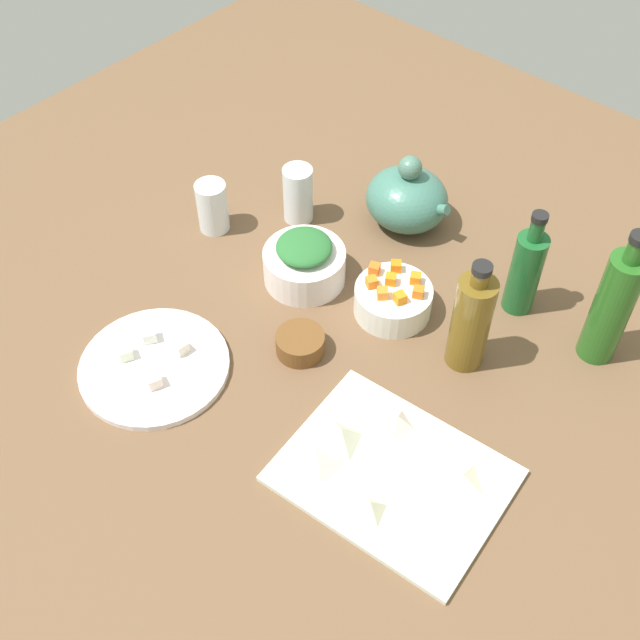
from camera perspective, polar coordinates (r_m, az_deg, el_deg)
tabletop at (r=137.68cm, az=0.00°, el=-1.78°), size 190.00×190.00×3.00cm
cutting_board at (r=121.21cm, az=5.22°, el=-10.95°), size 34.29×27.63×1.00cm
plate_tofu at (r=134.88cm, az=-11.69°, el=-3.25°), size 24.77×24.77×1.20cm
bowl_greens at (r=143.98cm, az=-1.11°, el=3.88°), size 14.79×14.79×6.48cm
bowl_carrots at (r=139.42cm, az=5.20°, el=1.41°), size 13.51×13.51×5.40cm
bowl_small_side at (r=133.60cm, az=-1.42°, el=-1.68°), size 8.23×8.23×3.68cm
teapot at (r=154.39cm, az=6.21°, el=8.59°), size 17.46×15.05×15.36cm
bottle_0 at (r=139.89cm, az=14.41°, el=3.43°), size 5.40×5.40×21.09cm
bottle_1 at (r=134.47cm, az=20.09°, el=0.94°), size 6.17×6.17×26.43cm
bottle_2 at (r=128.89cm, az=10.69°, el=-0.07°), size 6.30×6.30×21.76cm
drinking_glass_0 at (r=154.75cm, az=-1.57°, el=8.94°), size 5.76×5.76×11.54cm
drinking_glass_1 at (r=154.27cm, az=-7.66°, el=7.99°), size 5.90×5.90×10.22cm
carrot_cube_0 at (r=135.01cm, az=5.70°, el=1.59°), size 2.34×2.34×1.80cm
carrot_cube_1 at (r=138.43cm, az=6.80°, el=2.96°), size 2.45×2.45×1.80cm
carrot_cube_2 at (r=140.14cm, az=5.42°, el=3.82°), size 2.53×2.53×1.80cm
carrot_cube_3 at (r=137.84cm, az=5.05°, el=2.90°), size 2.46×2.46×1.80cm
carrot_cube_4 at (r=137.13cm, az=3.70°, el=2.71°), size 2.47×2.47×1.80cm
carrot_cube_5 at (r=135.44cm, az=4.46°, el=1.91°), size 2.55×2.55×1.80cm
carrot_cube_6 at (r=139.23cm, az=4.03°, el=3.57°), size 2.35×2.35×1.80cm
carrot_cube_7 at (r=136.25cm, az=7.01°, el=1.99°), size 2.40×2.40×1.80cm
chopped_greens_mound at (r=140.72cm, az=-1.14°, el=5.23°), size 13.81×13.90×2.85cm
tofu_cube_0 at (r=134.49cm, az=-9.90°, el=-1.90°), size 2.36×2.36×2.20cm
tofu_cube_1 at (r=137.10cm, az=-12.05°, el=-1.08°), size 3.03×3.03×2.20cm
tofu_cube_2 at (r=130.89cm, az=-11.72°, el=-4.25°), size 2.83×2.83×2.20cm
tofu_cube_3 at (r=135.54cm, az=-13.69°, el=-2.28°), size 2.93×2.93×2.20cm
dumpling_0 at (r=120.13cm, az=-0.18°, el=-9.97°), size 7.90×7.97×2.22cm
dumpling_1 at (r=122.02cm, az=1.48°, el=-8.15°), size 7.51×7.28×3.19cm
dumpling_2 at (r=120.48cm, az=10.08°, el=-11.04°), size 5.66×5.80×2.06cm
dumpling_3 at (r=124.47cm, az=5.55°, el=-7.11°), size 5.29×5.28×2.38cm
dumpling_4 at (r=116.24cm, az=3.56°, el=-13.11°), size 5.31×5.34×2.86cm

